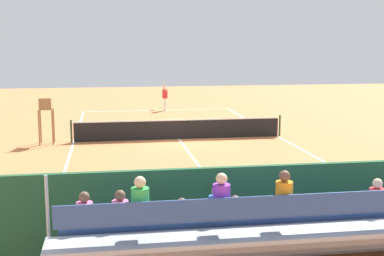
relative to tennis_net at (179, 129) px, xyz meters
name	(u,v)px	position (x,y,z in m)	size (l,w,h in m)	color
ground_plane	(179,139)	(0.00, 0.00, -0.50)	(60.00, 60.00, 0.00)	#D17542
court_line_markings	(179,139)	(0.00, -0.04, -0.50)	(10.10, 22.20, 0.01)	white
tennis_net	(179,129)	(0.00, 0.00, 0.00)	(10.30, 0.10, 1.07)	black
backdrop_wall	(264,209)	(0.00, 14.00, 0.50)	(18.00, 0.16, 2.00)	#235633
bleacher_stand	(276,232)	(0.18, 15.38, 0.48)	(9.06, 2.40, 2.48)	#B2B2B7
umpire_chair	(46,116)	(6.20, 0.21, 0.81)	(0.67, 0.67, 2.14)	olive
courtside_bench	(351,212)	(-2.46, 13.27, 0.06)	(1.80, 0.40, 0.93)	#9E754C
equipment_bag	(281,233)	(-0.63, 13.40, -0.32)	(0.90, 0.36, 0.36)	#334C8C
tennis_player	(165,96)	(-0.52, -10.74, 0.51)	(0.42, 0.55, 1.93)	white
tennis_racket	(155,110)	(0.15, -10.87, -0.49)	(0.58, 0.36, 0.03)	black
tennis_ball_near	(162,115)	(-0.05, -8.36, -0.47)	(0.07, 0.07, 0.07)	#CCDB33
tennis_ball_far	(158,118)	(0.34, -7.20, -0.47)	(0.07, 0.07, 0.07)	#CCDB33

